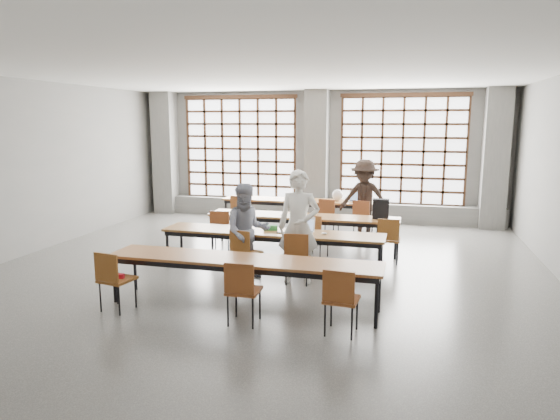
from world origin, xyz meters
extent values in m
plane|color=#51514F|center=(0.00, 0.00, 0.00)|extent=(11.00, 11.00, 0.00)
plane|color=silver|center=(0.00, 0.00, 3.50)|extent=(11.00, 11.00, 0.00)
plane|color=slate|center=(0.00, 5.50, 1.75)|extent=(10.00, 0.00, 10.00)
plane|color=slate|center=(0.00, -5.50, 1.75)|extent=(10.00, 0.00, 10.00)
plane|color=slate|center=(-5.00, 0.00, 1.75)|extent=(0.00, 11.00, 11.00)
cube|color=#5B5B58|center=(-4.50, 5.22, 1.75)|extent=(0.60, 0.55, 3.50)
cube|color=#5B5B58|center=(0.00, 5.22, 1.75)|extent=(0.60, 0.55, 3.50)
cube|color=#5B5B58|center=(4.50, 5.22, 1.75)|extent=(0.60, 0.55, 3.50)
cube|color=white|center=(-2.25, 5.48, 1.90)|extent=(3.20, 0.02, 2.80)
cube|color=black|center=(-2.25, 5.40, 1.90)|extent=(3.20, 0.05, 2.80)
cube|color=black|center=(-2.25, 5.40, 0.45)|extent=(3.32, 0.07, 0.10)
cube|color=black|center=(-2.25, 5.40, 3.35)|extent=(3.32, 0.07, 0.10)
cube|color=white|center=(2.25, 5.48, 1.90)|extent=(3.20, 0.02, 2.80)
cube|color=black|center=(2.25, 5.40, 1.90)|extent=(3.20, 0.05, 2.80)
cube|color=black|center=(2.25, 5.40, 0.45)|extent=(3.32, 0.07, 0.10)
cube|color=black|center=(2.25, 5.40, 3.35)|extent=(3.32, 0.07, 0.10)
cube|color=#5B5B58|center=(0.00, 5.30, 0.25)|extent=(9.80, 0.35, 0.50)
cube|color=brown|center=(-0.15, 3.98, 0.71)|extent=(4.00, 0.70, 0.04)
cube|color=black|center=(-0.15, 3.98, 0.65)|extent=(3.90, 0.64, 0.08)
cylinder|color=black|center=(-2.07, 3.69, 0.34)|extent=(0.05, 0.05, 0.69)
cylinder|color=black|center=(-2.07, 4.27, 0.34)|extent=(0.05, 0.05, 0.69)
cylinder|color=black|center=(1.77, 3.69, 0.34)|extent=(0.05, 0.05, 0.69)
cylinder|color=black|center=(1.77, 4.27, 0.34)|extent=(0.05, 0.05, 0.69)
cube|color=brown|center=(0.32, 1.90, 0.71)|extent=(4.00, 0.70, 0.04)
cube|color=black|center=(0.32, 1.90, 0.65)|extent=(3.90, 0.64, 0.08)
cylinder|color=black|center=(-1.60, 1.61, 0.34)|extent=(0.05, 0.05, 0.69)
cylinder|color=black|center=(-1.60, 2.19, 0.34)|extent=(0.05, 0.05, 0.69)
cylinder|color=black|center=(2.24, 1.61, 0.34)|extent=(0.05, 0.05, 0.69)
cylinder|color=black|center=(2.24, 2.19, 0.34)|extent=(0.05, 0.05, 0.69)
cube|color=brown|center=(0.11, 0.26, 0.71)|extent=(4.00, 0.70, 0.04)
cube|color=black|center=(0.11, 0.26, 0.65)|extent=(3.90, 0.64, 0.08)
cylinder|color=black|center=(-1.81, -0.03, 0.34)|extent=(0.05, 0.05, 0.69)
cylinder|color=black|center=(-1.81, 0.55, 0.34)|extent=(0.05, 0.05, 0.69)
cylinder|color=black|center=(2.03, -0.03, 0.34)|extent=(0.05, 0.05, 0.69)
cylinder|color=black|center=(2.03, 0.55, 0.34)|extent=(0.05, 0.05, 0.69)
cube|color=brown|center=(0.19, -1.58, 0.71)|extent=(4.00, 0.70, 0.04)
cube|color=black|center=(0.19, -1.58, 0.65)|extent=(3.90, 0.64, 0.08)
cylinder|color=black|center=(-1.73, -1.87, 0.34)|extent=(0.05, 0.05, 0.69)
cylinder|color=black|center=(-1.73, -1.29, 0.34)|extent=(0.05, 0.05, 0.69)
cylinder|color=black|center=(2.11, -1.87, 0.34)|extent=(0.05, 0.05, 0.69)
cylinder|color=black|center=(2.11, -1.29, 0.34)|extent=(0.05, 0.05, 0.69)
cube|color=brown|center=(-1.55, 3.43, 0.45)|extent=(0.48, 0.48, 0.04)
cube|color=brown|center=(-1.57, 3.23, 0.68)|extent=(0.40, 0.09, 0.40)
cylinder|color=black|center=(-1.55, 3.43, 0.23)|extent=(0.02, 0.02, 0.45)
cube|color=brown|center=(0.65, 3.43, 0.45)|extent=(0.50, 0.50, 0.04)
cube|color=brown|center=(0.61, 3.24, 0.68)|extent=(0.40, 0.11, 0.40)
cylinder|color=black|center=(0.65, 3.43, 0.23)|extent=(0.02, 0.02, 0.45)
cube|color=brown|center=(1.45, 3.43, 0.45)|extent=(0.50, 0.50, 0.04)
cube|color=brown|center=(1.41, 3.24, 0.68)|extent=(0.40, 0.11, 0.40)
cylinder|color=black|center=(1.45, 3.43, 0.23)|extent=(0.02, 0.02, 0.45)
cube|color=maroon|center=(-1.28, 1.35, 0.45)|extent=(0.49, 0.49, 0.04)
cube|color=maroon|center=(-1.24, 1.16, 0.68)|extent=(0.40, 0.10, 0.40)
cylinder|color=black|center=(-1.28, 1.35, 0.23)|extent=(0.02, 0.02, 0.45)
cube|color=brown|center=(0.72, 1.35, 0.45)|extent=(0.52, 0.52, 0.04)
cube|color=brown|center=(0.67, 1.16, 0.68)|extent=(0.39, 0.14, 0.40)
cylinder|color=black|center=(0.72, 1.35, 0.23)|extent=(0.02, 0.02, 0.45)
cube|color=brown|center=(2.12, 1.35, 0.45)|extent=(0.43, 0.43, 0.04)
cube|color=brown|center=(2.12, 1.15, 0.68)|extent=(0.40, 0.04, 0.40)
cylinder|color=black|center=(2.12, 1.35, 0.23)|extent=(0.02, 0.02, 0.45)
cube|color=brown|center=(-0.19, -0.29, 0.45)|extent=(0.52, 0.52, 0.04)
cube|color=brown|center=(-0.24, -0.48, 0.68)|extent=(0.39, 0.14, 0.40)
cylinder|color=black|center=(-0.19, -0.29, 0.23)|extent=(0.02, 0.02, 0.45)
cube|color=brown|center=(0.71, -0.29, 0.45)|extent=(0.45, 0.45, 0.04)
cube|color=brown|center=(0.73, -0.49, 0.68)|extent=(0.40, 0.06, 0.40)
cylinder|color=black|center=(0.71, -0.29, 0.23)|extent=(0.02, 0.02, 0.45)
cube|color=brown|center=(-1.51, -2.13, 0.45)|extent=(0.48, 0.48, 0.04)
cube|color=brown|center=(-1.54, -2.33, 0.68)|extent=(0.40, 0.10, 0.40)
cylinder|color=black|center=(-1.51, -2.13, 0.23)|extent=(0.02, 0.02, 0.45)
cube|color=brown|center=(0.39, -2.13, 0.45)|extent=(0.43, 0.43, 0.04)
cube|color=brown|center=(0.39, -2.33, 0.68)|extent=(0.40, 0.04, 0.40)
cylinder|color=black|center=(0.39, -2.13, 0.23)|extent=(0.02, 0.02, 0.45)
cube|color=brown|center=(1.69, -2.13, 0.45)|extent=(0.45, 0.45, 0.04)
cube|color=brown|center=(1.67, -2.33, 0.68)|extent=(0.40, 0.06, 0.40)
cylinder|color=black|center=(1.69, -2.13, 0.23)|extent=(0.02, 0.02, 0.45)
imported|color=white|center=(0.71, -0.24, 0.95)|extent=(0.72, 0.50, 1.89)
imported|color=#172045|center=(-0.19, -0.24, 0.82)|extent=(0.99, 0.90, 1.64)
imported|color=black|center=(1.45, 3.48, 0.90)|extent=(1.28, 0.90, 1.80)
cube|color=#ACADB1|center=(0.66, 0.31, 0.74)|extent=(0.38, 0.29, 0.02)
cube|color=black|center=(0.66, 0.30, 0.75)|extent=(0.31, 0.21, 0.00)
cube|color=#ACADB1|center=(0.68, 0.45, 0.86)|extent=(0.36, 0.10, 0.26)
cube|color=#91B2FA|center=(0.68, 0.44, 0.83)|extent=(0.31, 0.08, 0.21)
cube|color=silver|center=(1.20, 4.03, 0.74)|extent=(0.37, 0.28, 0.02)
cube|color=black|center=(1.20, 4.02, 0.75)|extent=(0.31, 0.20, 0.00)
cube|color=silver|center=(1.21, 4.17, 0.86)|extent=(0.36, 0.09, 0.26)
cube|color=#85ABE6|center=(1.21, 4.16, 0.83)|extent=(0.31, 0.07, 0.21)
ellipsoid|color=white|center=(1.06, 0.24, 0.75)|extent=(0.10, 0.07, 0.04)
cube|color=#287B38|center=(0.06, 0.34, 0.78)|extent=(0.26, 0.14, 0.09)
cube|color=black|center=(0.29, 0.16, 0.74)|extent=(0.14, 0.09, 0.01)
cube|color=white|center=(0.02, 1.85, 0.73)|extent=(0.34, 0.28, 0.00)
cube|color=silver|center=(0.42, 1.90, 0.73)|extent=(0.31, 0.24, 0.00)
cube|color=black|center=(1.92, 1.95, 0.93)|extent=(0.32, 0.21, 0.40)
ellipsoid|color=white|center=(0.75, 4.03, 0.87)|extent=(0.27, 0.22, 0.29)
cube|color=#B11525|center=(-1.51, -2.13, 0.50)|extent=(0.21, 0.12, 0.06)
camera|label=1|loc=(2.45, -8.13, 2.66)|focal=32.00mm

